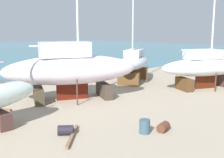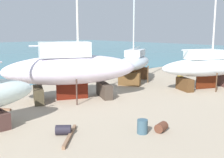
{
  "view_description": "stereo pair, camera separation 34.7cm",
  "coord_description": "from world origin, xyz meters",
  "px_view_note": "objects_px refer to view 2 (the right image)",
  "views": [
    {
      "loc": [
        -16.52,
        -17.6,
        5.67
      ],
      "look_at": [
        -0.49,
        -0.62,
        1.54
      ],
      "focal_mm": 44.41,
      "sensor_mm": 36.0,
      "label": 1
    },
    {
      "loc": [
        -16.26,
        -17.84,
        5.67
      ],
      "look_at": [
        -0.49,
        -0.62,
        1.54
      ],
      "focal_mm": 44.41,
      "sensor_mm": 36.0,
      "label": 2
    }
  ],
  "objects_px": {
    "sailboat_mid_port": "(134,62)",
    "barrel_rust_near": "(178,69)",
    "worker": "(91,71)",
    "barrel_rust_far": "(203,74)",
    "barrel_blue_faded": "(63,130)",
    "barrel_rust_mid": "(221,74)",
    "barrel_tipped_left": "(142,127)",
    "sailboat_small_center": "(207,66)",
    "barrel_tipped_right": "(180,76)",
    "barrel_ochre": "(161,127)",
    "sailboat_far_slipway": "(71,68)"
  },
  "relations": [
    {
      "from": "sailboat_far_slipway",
      "to": "worker",
      "type": "height_order",
      "value": "sailboat_far_slipway"
    },
    {
      "from": "barrel_rust_far",
      "to": "barrel_rust_near",
      "type": "bearing_deg",
      "value": 66.47
    },
    {
      "from": "sailboat_mid_port",
      "to": "barrel_rust_near",
      "type": "height_order",
      "value": "sailboat_mid_port"
    },
    {
      "from": "sailboat_mid_port",
      "to": "sailboat_far_slipway",
      "type": "xyz_separation_m",
      "value": [
        -9.61,
        -1.94,
        0.43
      ]
    },
    {
      "from": "barrel_rust_far",
      "to": "barrel_blue_faded",
      "type": "bearing_deg",
      "value": -169.08
    },
    {
      "from": "sailboat_far_slipway",
      "to": "barrel_rust_mid",
      "type": "height_order",
      "value": "sailboat_far_slipway"
    },
    {
      "from": "barrel_rust_mid",
      "to": "sailboat_far_slipway",
      "type": "bearing_deg",
      "value": 172.61
    },
    {
      "from": "barrel_ochre",
      "to": "barrel_rust_mid",
      "type": "relative_size",
      "value": 0.99
    },
    {
      "from": "sailboat_mid_port",
      "to": "sailboat_far_slipway",
      "type": "distance_m",
      "value": 9.81
    },
    {
      "from": "barrel_tipped_left",
      "to": "barrel_tipped_right",
      "type": "height_order",
      "value": "barrel_tipped_left"
    },
    {
      "from": "sailboat_mid_port",
      "to": "barrel_tipped_left",
      "type": "distance_m",
      "value": 15.75
    },
    {
      "from": "sailboat_mid_port",
      "to": "barrel_rust_far",
      "type": "distance_m",
      "value": 9.03
    },
    {
      "from": "barrel_rust_mid",
      "to": "barrel_tipped_right",
      "type": "bearing_deg",
      "value": 157.3
    },
    {
      "from": "sailboat_small_center",
      "to": "barrel_tipped_left",
      "type": "bearing_deg",
      "value": -139.94
    },
    {
      "from": "barrel_rust_far",
      "to": "barrel_rust_mid",
      "type": "height_order",
      "value": "barrel_rust_far"
    },
    {
      "from": "worker",
      "to": "barrel_rust_far",
      "type": "distance_m",
      "value": 13.46
    },
    {
      "from": "worker",
      "to": "barrel_ochre",
      "type": "bearing_deg",
      "value": 46.47
    },
    {
      "from": "barrel_tipped_left",
      "to": "barrel_rust_far",
      "type": "xyz_separation_m",
      "value": [
        19.09,
        7.13,
        0.08
      ]
    },
    {
      "from": "sailboat_far_slipway",
      "to": "barrel_ochre",
      "type": "xyz_separation_m",
      "value": [
        -0.51,
        -9.61,
        -2.33
      ]
    },
    {
      "from": "worker",
      "to": "barrel_ochre",
      "type": "relative_size",
      "value": 2.19
    },
    {
      "from": "barrel_tipped_left",
      "to": "barrel_blue_faded",
      "type": "height_order",
      "value": "barrel_tipped_left"
    },
    {
      "from": "sailboat_small_center",
      "to": "barrel_tipped_right",
      "type": "distance_m",
      "value": 6.11
    },
    {
      "from": "barrel_blue_faded",
      "to": "sailboat_mid_port",
      "type": "bearing_deg",
      "value": 29.58
    },
    {
      "from": "sailboat_small_center",
      "to": "barrel_rust_far",
      "type": "relative_size",
      "value": 18.34
    },
    {
      "from": "sailboat_mid_port",
      "to": "barrel_blue_faded",
      "type": "bearing_deg",
      "value": -0.51
    },
    {
      "from": "worker",
      "to": "barrel_tipped_right",
      "type": "relative_size",
      "value": 1.86
    },
    {
      "from": "barrel_rust_far",
      "to": "barrel_rust_mid",
      "type": "distance_m",
      "value": 3.04
    },
    {
      "from": "barrel_ochre",
      "to": "barrel_rust_near",
      "type": "xyz_separation_m",
      "value": [
        20.27,
        12.67,
        0.12
      ]
    },
    {
      "from": "sailboat_mid_port",
      "to": "worker",
      "type": "distance_m",
      "value": 5.83
    },
    {
      "from": "barrel_rust_mid",
      "to": "barrel_tipped_left",
      "type": "bearing_deg",
      "value": -163.79
    },
    {
      "from": "barrel_tipped_right",
      "to": "barrel_blue_faded",
      "type": "distance_m",
      "value": 20.79
    },
    {
      "from": "barrel_tipped_right",
      "to": "barrel_rust_mid",
      "type": "relative_size",
      "value": 1.17
    },
    {
      "from": "sailboat_mid_port",
      "to": "barrel_rust_near",
      "type": "bearing_deg",
      "value": 156.23
    },
    {
      "from": "sailboat_mid_port",
      "to": "worker",
      "type": "relative_size",
      "value": 9.33
    },
    {
      "from": "barrel_tipped_left",
      "to": "barrel_rust_near",
      "type": "relative_size",
      "value": 1.02
    },
    {
      "from": "sailboat_mid_port",
      "to": "barrel_rust_near",
      "type": "relative_size",
      "value": 20.12
    },
    {
      "from": "barrel_rust_mid",
      "to": "barrel_blue_faded",
      "type": "bearing_deg",
      "value": -171.92
    },
    {
      "from": "sailboat_small_center",
      "to": "barrel_rust_far",
      "type": "bearing_deg",
      "value": 56.64
    },
    {
      "from": "sailboat_mid_port",
      "to": "barrel_tipped_left",
      "type": "relative_size",
      "value": 19.65
    },
    {
      "from": "sailboat_mid_port",
      "to": "sailboat_small_center",
      "type": "xyz_separation_m",
      "value": [
        2.48,
        -7.3,
        0.06
      ]
    },
    {
      "from": "barrel_ochre",
      "to": "barrel_tipped_right",
      "type": "xyz_separation_m",
      "value": [
        15.6,
        9.23,
        0.04
      ]
    },
    {
      "from": "barrel_ochre",
      "to": "barrel_rust_far",
      "type": "height_order",
      "value": "barrel_rust_far"
    },
    {
      "from": "barrel_tipped_left",
      "to": "barrel_blue_faded",
      "type": "bearing_deg",
      "value": 140.05
    },
    {
      "from": "sailboat_mid_port",
      "to": "barrel_rust_near",
      "type": "distance_m",
      "value": 10.37
    },
    {
      "from": "barrel_rust_near",
      "to": "barrel_rust_mid",
      "type": "distance_m",
      "value": 5.78
    },
    {
      "from": "barrel_ochre",
      "to": "sailboat_mid_port",
      "type": "bearing_deg",
      "value": 48.78
    },
    {
      "from": "sailboat_small_center",
      "to": "barrel_tipped_right",
      "type": "height_order",
      "value": "sailboat_small_center"
    },
    {
      "from": "sailboat_small_center",
      "to": "barrel_rust_near",
      "type": "bearing_deg",
      "value": 72.44
    },
    {
      "from": "sailboat_small_center",
      "to": "barrel_blue_faded",
      "type": "relative_size",
      "value": 20.98
    },
    {
      "from": "sailboat_mid_port",
      "to": "worker",
      "type": "bearing_deg",
      "value": -101.9
    }
  ]
}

